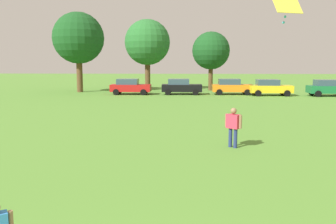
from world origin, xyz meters
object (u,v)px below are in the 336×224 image
(parked_car_red_0, at_px, (130,87))
(kite, at_px, (287,6))
(tree_center, at_px, (147,43))
(parked_car_green_4, at_px, (329,88))
(tree_far_left, at_px, (78,38))
(tree_far_right, at_px, (211,51))
(adult_bystander, at_px, (233,124))
(parked_car_black_1, at_px, (181,87))
(parked_car_orange_2, at_px, (232,87))
(parked_car_yellow_3, at_px, (270,87))

(parked_car_red_0, bearing_deg, kite, -66.94)
(tree_center, bearing_deg, parked_car_green_4, -20.01)
(parked_car_red_0, distance_m, parked_car_green_4, 20.73)
(parked_car_red_0, bearing_deg, tree_far_left, 155.38)
(parked_car_green_4, bearing_deg, kite, -115.49)
(parked_car_red_0, xyz_separation_m, tree_far_right, (9.10, 6.34, 4.02))
(adult_bystander, relative_size, tree_far_left, 0.17)
(parked_car_red_0, relative_size, parked_car_black_1, 1.00)
(kite, relative_size, tree_center, 0.15)
(parked_car_black_1, height_order, parked_car_orange_2, same)
(kite, bearing_deg, tree_far_left, 121.84)
(parked_car_green_4, bearing_deg, parked_car_yellow_3, 176.93)
(tree_center, bearing_deg, parked_car_red_0, -101.57)
(parked_car_green_4, bearing_deg, tree_far_right, 147.77)
(parked_car_orange_2, bearing_deg, adult_bystander, -97.01)
(parked_car_red_0, distance_m, parked_car_yellow_3, 14.82)
(parked_car_green_4, height_order, tree_center, tree_center)
(parked_car_black_1, height_order, tree_far_left, tree_far_left)
(adult_bystander, bearing_deg, tree_far_left, 157.93)
(parked_car_red_0, xyz_separation_m, parked_car_black_1, (5.53, 0.25, 0.00))
(parked_car_yellow_3, distance_m, tree_far_left, 22.17)
(parked_car_black_1, distance_m, parked_car_orange_2, 5.45)
(parked_car_green_4, distance_m, tree_far_right, 14.30)
(parked_car_red_0, relative_size, parked_car_orange_2, 1.00)
(parked_car_red_0, height_order, parked_car_yellow_3, same)
(parked_car_green_4, bearing_deg, tree_center, 159.99)
(tree_far_left, relative_size, tree_center, 1.06)
(parked_car_red_0, bearing_deg, parked_car_yellow_3, -2.56)
(parked_car_yellow_3, distance_m, tree_far_right, 9.88)
(tree_far_right, bearing_deg, parked_car_green_4, -32.23)
(parked_car_yellow_3, xyz_separation_m, parked_car_green_4, (5.90, -0.32, 0.00))
(parked_car_black_1, bearing_deg, tree_center, 126.13)
(tree_far_right, bearing_deg, parked_car_red_0, -145.15)
(parked_car_red_0, height_order, parked_car_orange_2, same)
(parked_car_yellow_3, height_order, tree_center, tree_center)
(tree_center, bearing_deg, tree_far_left, -157.48)
(parked_car_red_0, xyz_separation_m, parked_car_orange_2, (10.97, 0.43, 0.00))
(kite, distance_m, parked_car_orange_2, 24.38)
(parked_car_orange_2, height_order, parked_car_green_4, same)
(kite, height_order, tree_far_left, tree_far_left)
(parked_car_green_4, relative_size, tree_center, 0.49)
(parked_car_black_1, xyz_separation_m, tree_center, (-4.28, 5.86, 5.03))
(adult_bystander, bearing_deg, parked_car_black_1, 135.53)
(adult_bystander, relative_size, parked_car_orange_2, 0.37)
(kite, relative_size, parked_car_black_1, 0.30)
(parked_car_yellow_3, bearing_deg, parked_car_red_0, 177.44)
(parked_car_yellow_3, relative_size, parked_car_green_4, 1.00)
(parked_car_red_0, relative_size, parked_car_green_4, 1.00)
(parked_car_red_0, relative_size, tree_far_left, 0.47)
(adult_bystander, bearing_deg, parked_car_green_4, 100.68)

